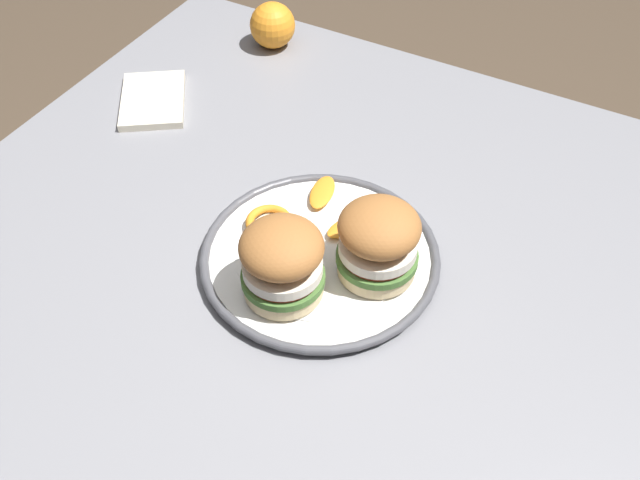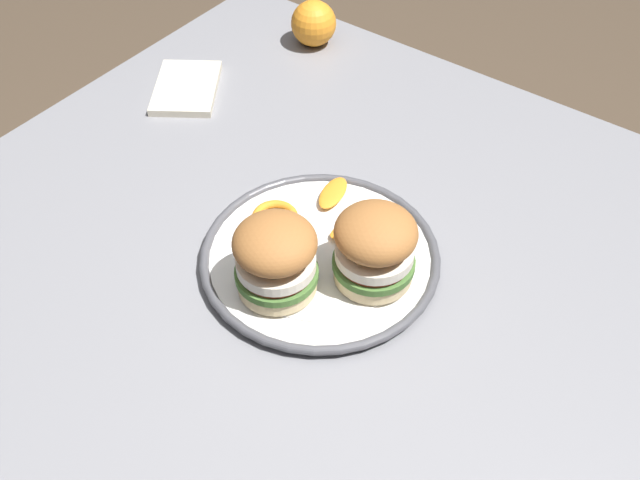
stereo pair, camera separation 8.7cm
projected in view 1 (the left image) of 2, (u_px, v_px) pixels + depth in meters
The scene contains 9 objects.
dining_table at pixel (326, 323), 1.01m from camera, with size 1.10×1.01×0.75m.
dinner_plate at pixel (320, 257), 0.94m from camera, with size 0.30×0.30×0.02m.
sandwich_half_left at pixel (378, 241), 0.88m from camera, with size 0.14×0.14×0.10m.
sandwich_half_right at pixel (282, 261), 0.86m from camera, with size 0.13×0.13×0.10m.
orange_peel_curled at pixel (269, 222), 0.97m from camera, with size 0.08×0.08×0.01m.
orange_peel_strip_long at pixel (351, 224), 0.96m from camera, with size 0.07×0.08×0.01m.
orange_peel_strip_short at pixel (322, 192), 1.01m from camera, with size 0.04×0.07×0.01m.
whole_orange at pixel (272, 25), 1.27m from camera, with size 0.08×0.08×0.08m, color orange.
folded_napkin at pixel (153, 100), 1.18m from camera, with size 0.14×0.10×0.01m, color beige.
Camera 1 is at (-0.29, 0.54, 1.46)m, focal length 42.02 mm.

